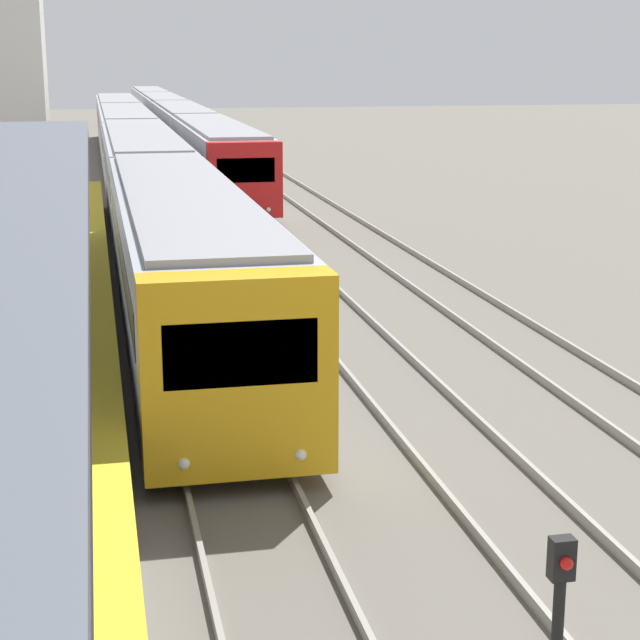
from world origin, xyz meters
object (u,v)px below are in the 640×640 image
person_on_platform (28,333)px  train_far (172,121)px  train_near (134,152)px  signal_post_near (558,619)px

person_on_platform → train_far: 54.71m
train_near → signal_post_near: (1.84, -39.09, -0.54)m
person_on_platform → signal_post_near: bearing=-57.8°
person_on_platform → train_far: bearing=83.7°
person_on_platform → train_near: 32.03m
person_on_platform → signal_post_near: 8.53m
signal_post_near → person_on_platform: bearing=122.2°
train_far → signal_post_near: size_ratio=34.96×
person_on_platform → train_near: (2.69, 31.91, -0.31)m
person_on_platform → signal_post_near: (4.53, -7.18, -0.84)m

